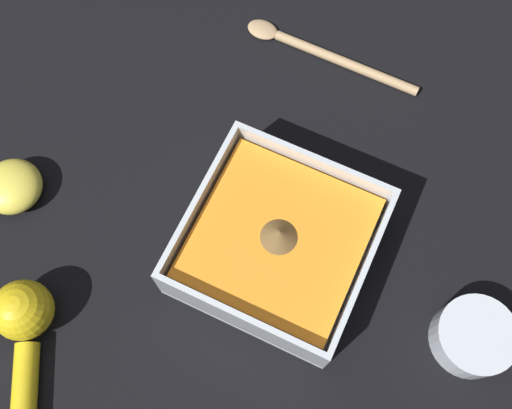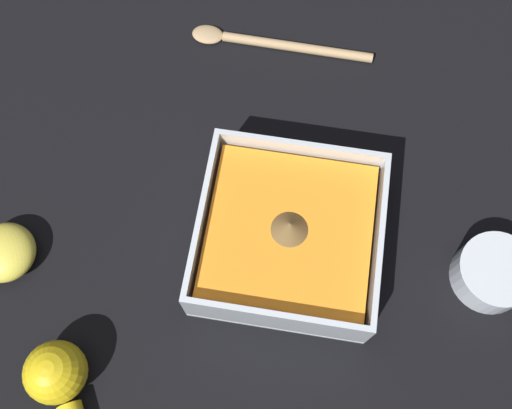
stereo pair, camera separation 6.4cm
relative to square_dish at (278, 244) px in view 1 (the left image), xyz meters
The scene contains 6 objects.
ground_plane 0.03m from the square_dish, 38.44° to the left, with size 4.00×4.00×0.00m, color black.
square_dish is the anchor object (origin of this frame).
spice_bowl 0.22m from the square_dish, ahead, with size 0.08×0.08×0.04m.
lemon_squeezer 0.28m from the square_dish, 134.13° to the right, with size 0.13×0.19×0.06m.
lemon_half 0.31m from the square_dish, 168.30° to the right, with size 0.07×0.07×0.04m.
wooden_spoon 0.27m from the square_dish, 102.44° to the left, with size 0.23×0.03×0.01m.
Camera 1 is at (0.05, -0.19, 0.64)m, focal length 42.00 mm.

